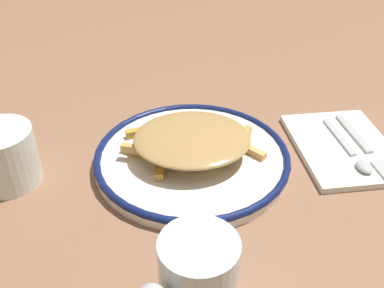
{
  "coord_description": "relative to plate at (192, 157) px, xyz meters",
  "views": [
    {
      "loc": [
        0.08,
        0.54,
        0.42
      ],
      "look_at": [
        0.0,
        0.0,
        0.04
      ],
      "focal_mm": 41.69,
      "sensor_mm": 36.0,
      "label": 1
    }
  ],
  "objects": [
    {
      "name": "ground_plane",
      "position": [
        0.0,
        0.0,
        -0.01
      ],
      "size": [
        2.6,
        2.6,
        0.0
      ],
      "primitive_type": "plane",
      "color": "#8B6247"
    },
    {
      "name": "plate",
      "position": [
        0.0,
        0.0,
        0.0
      ],
      "size": [
        0.3,
        0.3,
        0.02
      ],
      "color": "white",
      "rests_on": "ground_plane"
    },
    {
      "name": "fries_heap",
      "position": [
        0.0,
        0.0,
        0.03
      ],
      "size": [
        0.22,
        0.17,
        0.04
      ],
      "color": "gold",
      "rests_on": "plate"
    },
    {
      "name": "napkin",
      "position": [
        -0.24,
        -0.0,
        -0.01
      ],
      "size": [
        0.15,
        0.2,
        0.01
      ],
      "primitive_type": "cube",
      "rotation": [
        0.0,
        0.0,
        -0.01
      ],
      "color": "white",
      "rests_on": "ground_plane"
    },
    {
      "name": "fork",
      "position": [
        -0.27,
        0.01,
        0.0
      ],
      "size": [
        0.02,
        0.18,
        0.01
      ],
      "color": "silver",
      "rests_on": "napkin"
    },
    {
      "name": "spoon",
      "position": [
        -0.25,
        0.03,
        0.0
      ],
      "size": [
        0.02,
        0.15,
        0.01
      ],
      "color": "silver",
      "rests_on": "napkin"
    },
    {
      "name": "water_glass",
      "position": [
        0.03,
        0.25,
        0.04
      ],
      "size": [
        0.08,
        0.08,
        0.1
      ],
      "primitive_type": "cylinder",
      "color": "silver",
      "rests_on": "ground_plane"
    },
    {
      "name": "coffee_mug",
      "position": [
        0.27,
        0.0,
        0.03
      ],
      "size": [
        0.12,
        0.09,
        0.08
      ],
      "color": "white",
      "rests_on": "ground_plane"
    }
  ]
}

